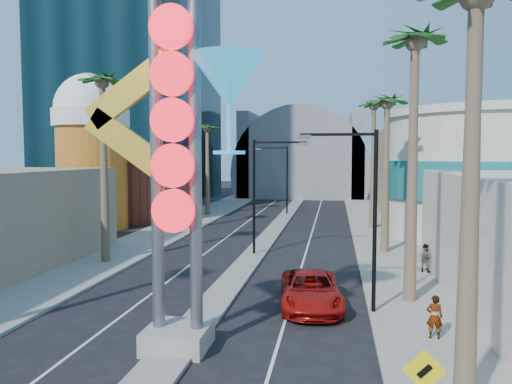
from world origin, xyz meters
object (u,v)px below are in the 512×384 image
red_pickup (311,290)px  pedestrian_b (425,258)px  neon_sign (198,144)px  pedestrian_a (434,317)px

red_pickup → pedestrian_b: pedestrian_b is taller
neon_sign → pedestrian_b: 17.63m
neon_sign → pedestrian_a: bearing=14.1°
neon_sign → pedestrian_a: size_ratio=7.72×
pedestrian_a → pedestrian_b: (1.55, 11.04, 0.01)m
neon_sign → pedestrian_b: (9.90, 13.13, -6.34)m
pedestrian_b → pedestrian_a: bearing=115.3°
red_pickup → neon_sign: bearing=-128.8°
neon_sign → pedestrian_a: neon_sign is taller
neon_sign → red_pickup: (3.64, 5.64, -6.51)m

